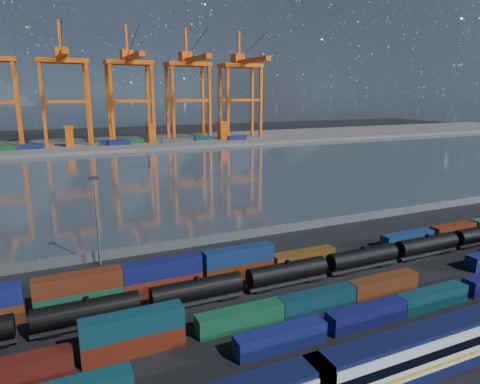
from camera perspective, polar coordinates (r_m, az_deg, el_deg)
name	(u,v)px	position (r m, az deg, el deg)	size (l,w,h in m)	color
ground	(319,293)	(70.49, 10.44, -13.09)	(700.00, 700.00, 0.00)	black
harbor_water	(157,176)	(163.63, -10.96, 2.05)	(700.00, 700.00, 0.00)	#323F49
far_quay	(114,144)	(265.66, -16.41, 6.18)	(700.00, 70.00, 2.00)	#514F4C
distant_mountains	(67,35)	(1665.18, -22.12, 18.80)	(2470.00, 1100.00, 520.00)	#1E2630
passenger_train	(417,355)	(53.55, 22.51, -19.41)	(79.95, 3.45, 5.92)	silver
container_row_south	(404,302)	(66.92, 21.03, -13.54)	(126.68, 2.47, 5.26)	#3A3C3F
container_row_mid	(291,302)	(62.91, 6.83, -14.37)	(140.72, 2.50, 5.32)	#404245
container_row_north	(222,268)	(72.73, -2.40, -10.14)	(127.81, 2.52, 5.37)	#0F124F
tanker_string	(244,281)	(68.01, 0.56, -11.82)	(122.76, 3.06, 4.38)	black
waterfront_fence	(244,235)	(92.56, 0.52, -5.69)	(160.12, 0.12, 2.20)	#595B5E
yard_light_mast	(97,216)	(80.63, -18.57, -3.10)	(1.60, 0.40, 16.60)	slate
gantry_cranes	(97,72)	(256.48, -18.50, 14.96)	(201.22, 50.33, 68.16)	#E35710
quay_containers	(98,143)	(249.72, -18.46, 6.16)	(172.58, 10.99, 2.60)	navy
straddle_carriers	(112,134)	(254.77, -16.74, 7.43)	(140.00, 7.00, 11.10)	#E35710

